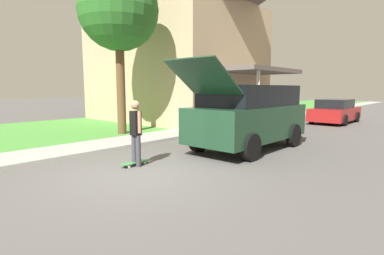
% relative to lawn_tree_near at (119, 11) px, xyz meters
% --- Properties ---
extents(ground_plane, '(120.00, 120.00, 0.00)m').
position_rel_lawn_tree_near_xyz_m(ground_plane, '(5.15, -3.15, -5.13)').
color(ground_plane, '#54514F').
extents(lawn, '(10.00, 80.00, 0.08)m').
position_rel_lawn_tree_near_xyz_m(lawn, '(-2.85, 2.85, -5.09)').
color(lawn, '#478E38').
rests_on(lawn, ground_plane).
extents(sidewalk, '(1.80, 80.00, 0.10)m').
position_rel_lawn_tree_near_xyz_m(sidewalk, '(1.55, 2.85, -5.08)').
color(sidewalk, '#9E9E99').
rests_on(sidewalk, ground_plane).
extents(house, '(12.21, 7.87, 8.70)m').
position_rel_lawn_tree_near_xyz_m(house, '(-2.72, 5.90, -0.54)').
color(house, tan).
rests_on(house, lawn).
extents(lawn_tree_near, '(3.28, 3.28, 6.73)m').
position_rel_lawn_tree_near_xyz_m(lawn_tree_near, '(0.00, 0.00, 0.00)').
color(lawn_tree_near, brown).
rests_on(lawn_tree_near, lawn).
extents(suv_parked, '(2.13, 5.27, 2.77)m').
position_rel_lawn_tree_near_xyz_m(suv_parked, '(5.57, 1.10, -3.99)').
color(suv_parked, '#193823').
rests_on(suv_parked, ground_plane).
extents(car_down_street, '(1.94, 4.14, 1.38)m').
position_rel_lawn_tree_near_xyz_m(car_down_street, '(5.30, 11.09, -4.46)').
color(car_down_street, maroon).
rests_on(car_down_street, ground_plane).
extents(skateboarder, '(0.41, 0.22, 1.70)m').
position_rel_lawn_tree_near_xyz_m(skateboarder, '(4.59, -2.78, -4.18)').
color(skateboarder, '#38383D').
rests_on(skateboarder, ground_plane).
extents(skateboard, '(0.22, 0.82, 0.10)m').
position_rel_lawn_tree_near_xyz_m(skateboard, '(4.53, -2.78, -5.05)').
color(skateboard, '#337F3D').
rests_on(skateboard, ground_plane).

